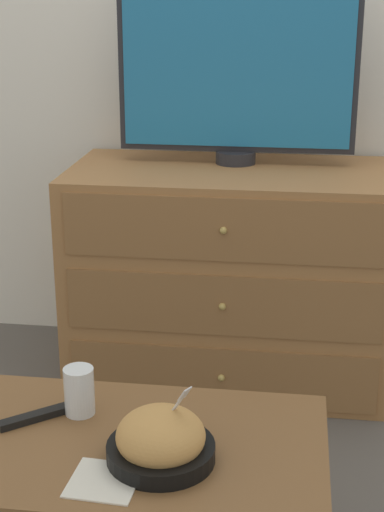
{
  "coord_description": "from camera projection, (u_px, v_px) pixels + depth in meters",
  "views": [
    {
      "loc": [
        0.07,
        -2.98,
        1.4
      ],
      "look_at": [
        -0.16,
        -1.21,
        0.78
      ],
      "focal_mm": 55.0,
      "sensor_mm": 36.0,
      "label": 1
    }
  ],
  "objects": [
    {
      "name": "coffee_table",
      "position": [
        101.0,
        461.0,
        1.79
      ],
      "size": [
        1.02,
        0.53,
        0.42
      ],
      "color": "brown",
      "rests_on": "ground_plane"
    },
    {
      "name": "dresser",
      "position": [
        230.0,
        275.0,
        2.85
      ],
      "size": [
        1.14,
        0.6,
        0.79
      ],
      "color": "#9E6B3D",
      "rests_on": "ground_plane"
    },
    {
      "name": "remote_control",
      "position": [
        34.0,
        417.0,
        1.85
      ],
      "size": [
        0.15,
        0.13,
        0.02
      ],
      "color": "black",
      "rests_on": "coffee_table"
    },
    {
      "name": "ground_plane",
      "position": [
        270.0,
        339.0,
        3.26
      ],
      "size": [
        12.0,
        12.0,
        0.0
      ],
      "primitive_type": "plane",
      "color": "#56514C"
    },
    {
      "name": "napkin",
      "position": [
        104.0,
        481.0,
        1.62
      ],
      "size": [
        0.15,
        0.15,
        0.0
      ],
      "color": "silver",
      "rests_on": "coffee_table"
    },
    {
      "name": "takeout_bowl",
      "position": [
        161.0,
        441.0,
        1.68
      ],
      "size": [
        0.24,
        0.24,
        0.18
      ],
      "color": "black",
      "rests_on": "coffee_table"
    },
    {
      "name": "drink_cup",
      "position": [
        79.0,
        394.0,
        1.87
      ],
      "size": [
        0.07,
        0.07,
        0.12
      ],
      "color": "beige",
      "rests_on": "coffee_table"
    },
    {
      "name": "wall_back",
      "position": [
        282.0,
        11.0,
        2.85
      ],
      "size": [
        12.0,
        0.05,
        2.6
      ],
      "color": "white",
      "rests_on": "ground_plane"
    },
    {
      "name": "tv",
      "position": [
        237.0,
        77.0,
        2.71
      ],
      "size": [
        0.83,
        0.14,
        0.58
      ],
      "color": "#232328",
      "rests_on": "dresser"
    }
  ]
}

